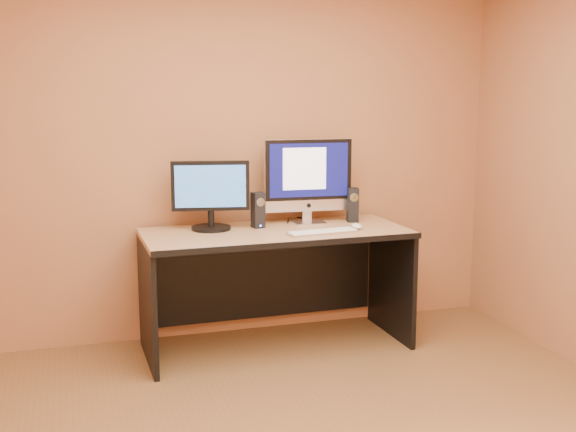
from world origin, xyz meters
The scene contains 10 objects.
walls centered at (0.00, 0.00, 1.30)m, with size 4.00×4.00×2.60m, color #9C5F3E, non-canonical shape.
desk centered at (0.23, 1.57, 0.41)m, with size 1.77×0.78×0.82m, color #AD7F56, non-canonical shape.
imac centered at (0.53, 1.76, 1.13)m, with size 0.63×0.23×0.61m, color silver, non-canonical shape.
second_monitor centered at (-0.18, 1.73, 1.05)m, with size 0.53×0.27×0.47m, color black, non-canonical shape.
speaker_left centered at (0.14, 1.71, 0.94)m, with size 0.08×0.08×0.24m, color black, non-canonical shape.
speaker_right centered at (0.84, 1.72, 0.94)m, with size 0.08×0.08×0.24m, color black, non-canonical shape.
keyboard centered at (0.49, 1.39, 0.83)m, with size 0.48×0.13×0.02m, color silver.
mouse centered at (0.77, 1.47, 0.84)m, with size 0.06×0.11×0.04m, color white.
cable_a centered at (0.56, 1.87, 0.82)m, with size 0.01×0.01×0.24m, color black.
cable_b centered at (0.41, 1.88, 0.82)m, with size 0.01×0.01×0.20m, color black.
Camera 1 is at (-1.09, -3.00, 1.77)m, focal length 45.00 mm.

